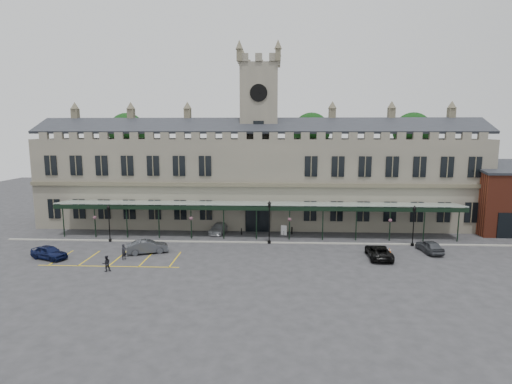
{
  "coord_description": "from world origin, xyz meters",
  "views": [
    {
      "loc": [
        2.1,
        -40.01,
        13.01
      ],
      "look_at": [
        0.0,
        6.0,
        6.0
      ],
      "focal_mm": 28.0,
      "sensor_mm": 36.0,
      "label": 1
    }
  ],
  "objects_px": {
    "traffic_cone": "(389,251)",
    "car_left_b": "(147,247)",
    "clock_tower": "(259,131)",
    "sign_board": "(284,230)",
    "person_b": "(106,264)",
    "car_left_a": "(49,252)",
    "lamp_post_right": "(414,222)",
    "person_a": "(124,252)",
    "station_building": "(259,178)",
    "car_right_a": "(430,246)",
    "car_taxi": "(219,228)",
    "car_van": "(379,252)",
    "lamp_post_left": "(109,220)",
    "lamp_post_mid": "(269,218)"
  },
  "relations": [
    {
      "from": "clock_tower",
      "to": "car_taxi",
      "type": "height_order",
      "value": "clock_tower"
    },
    {
      "from": "traffic_cone",
      "to": "sign_board",
      "type": "xyz_separation_m",
      "value": [
        -11.16,
        7.32,
        0.3
      ]
    },
    {
      "from": "car_left_a",
      "to": "car_taxi",
      "type": "bearing_deg",
      "value": -32.79
    },
    {
      "from": "person_a",
      "to": "clock_tower",
      "type": "bearing_deg",
      "value": -10.85
    },
    {
      "from": "sign_board",
      "to": "car_left_a",
      "type": "bearing_deg",
      "value": -143.8
    },
    {
      "from": "traffic_cone",
      "to": "car_right_a",
      "type": "distance_m",
      "value": 4.53
    },
    {
      "from": "car_left_b",
      "to": "person_a",
      "type": "xyz_separation_m",
      "value": [
        -1.7,
        -2.31,
        0.1
      ]
    },
    {
      "from": "station_building",
      "to": "lamp_post_left",
      "type": "bearing_deg",
      "value": -148.67
    },
    {
      "from": "lamp_post_right",
      "to": "car_van",
      "type": "relative_size",
      "value": 0.98
    },
    {
      "from": "lamp_post_left",
      "to": "station_building",
      "type": "bearing_deg",
      "value": 31.33
    },
    {
      "from": "traffic_cone",
      "to": "person_b",
      "type": "distance_m",
      "value": 28.89
    },
    {
      "from": "lamp_post_mid",
      "to": "traffic_cone",
      "type": "bearing_deg",
      "value": -14.7
    },
    {
      "from": "clock_tower",
      "to": "person_a",
      "type": "bearing_deg",
      "value": -127.35
    },
    {
      "from": "car_left_a",
      "to": "lamp_post_right",
      "type": "bearing_deg",
      "value": -58.81
    },
    {
      "from": "lamp_post_right",
      "to": "car_right_a",
      "type": "bearing_deg",
      "value": -68.48
    },
    {
      "from": "lamp_post_right",
      "to": "person_b",
      "type": "bearing_deg",
      "value": -162.62
    },
    {
      "from": "car_taxi",
      "to": "person_b",
      "type": "bearing_deg",
      "value": -109.67
    },
    {
      "from": "person_a",
      "to": "lamp_post_mid",
      "type": "bearing_deg",
      "value": -39.29
    },
    {
      "from": "sign_board",
      "to": "person_a",
      "type": "distance_m",
      "value": 19.66
    },
    {
      "from": "car_van",
      "to": "person_a",
      "type": "bearing_deg",
      "value": 6.02
    },
    {
      "from": "car_left_b",
      "to": "lamp_post_right",
      "type": "bearing_deg",
      "value": -102.04
    },
    {
      "from": "clock_tower",
      "to": "car_left_a",
      "type": "height_order",
      "value": "clock_tower"
    },
    {
      "from": "lamp_post_right",
      "to": "car_taxi",
      "type": "xyz_separation_m",
      "value": [
        -23.03,
        4.9,
        -2.19
      ]
    },
    {
      "from": "traffic_cone",
      "to": "person_b",
      "type": "height_order",
      "value": "person_b"
    },
    {
      "from": "clock_tower",
      "to": "car_left_a",
      "type": "bearing_deg",
      "value": -140.34
    },
    {
      "from": "clock_tower",
      "to": "lamp_post_left",
      "type": "xyz_separation_m",
      "value": [
        -17.41,
        -10.68,
        -10.47
      ]
    },
    {
      "from": "car_left_a",
      "to": "person_b",
      "type": "bearing_deg",
      "value": -92.61
    },
    {
      "from": "lamp_post_right",
      "to": "car_taxi",
      "type": "distance_m",
      "value": 23.64
    },
    {
      "from": "car_left_b",
      "to": "car_taxi",
      "type": "height_order",
      "value": "car_left_b"
    },
    {
      "from": "person_a",
      "to": "person_b",
      "type": "relative_size",
      "value": 1.07
    },
    {
      "from": "clock_tower",
      "to": "sign_board",
      "type": "relative_size",
      "value": 19.74
    },
    {
      "from": "station_building",
      "to": "car_right_a",
      "type": "relative_size",
      "value": 14.98
    },
    {
      "from": "station_building",
      "to": "sign_board",
      "type": "height_order",
      "value": "station_building"
    },
    {
      "from": "clock_tower",
      "to": "traffic_cone",
      "type": "relative_size",
      "value": 38.65
    },
    {
      "from": "sign_board",
      "to": "car_right_a",
      "type": "xyz_separation_m",
      "value": [
        15.62,
        -6.63,
        0.07
      ]
    },
    {
      "from": "clock_tower",
      "to": "car_taxi",
      "type": "distance_m",
      "value": 14.73
    },
    {
      "from": "car_left_a",
      "to": "person_a",
      "type": "relative_size",
      "value": 2.49
    },
    {
      "from": "car_taxi",
      "to": "person_b",
      "type": "xyz_separation_m",
      "value": [
        -8.55,
        -14.78,
        0.14
      ]
    },
    {
      "from": "station_building",
      "to": "car_left_a",
      "type": "xyz_separation_m",
      "value": [
        -21.0,
        -17.32,
        -5.77
      ]
    },
    {
      "from": "station_building",
      "to": "car_right_a",
      "type": "distance_m",
      "value": 23.89
    },
    {
      "from": "car_left_a",
      "to": "car_taxi",
      "type": "distance_m",
      "value": 19.65
    },
    {
      "from": "lamp_post_right",
      "to": "car_left_a",
      "type": "bearing_deg",
      "value": -170.52
    },
    {
      "from": "traffic_cone",
      "to": "car_left_b",
      "type": "distance_m",
      "value": 26.06
    },
    {
      "from": "car_taxi",
      "to": "car_left_b",
      "type": "bearing_deg",
      "value": -115.47
    },
    {
      "from": "clock_tower",
      "to": "car_left_b",
      "type": "xyz_separation_m",
      "value": [
        -11.5,
        -14.99,
        -12.39
      ]
    },
    {
      "from": "person_a",
      "to": "person_b",
      "type": "distance_m",
      "value": 3.5
    },
    {
      "from": "sign_board",
      "to": "person_b",
      "type": "distance_m",
      "value": 22.0
    },
    {
      "from": "traffic_cone",
      "to": "car_left_a",
      "type": "xyz_separation_m",
      "value": [
        -35.54,
        -3.36,
        0.38
      ]
    },
    {
      "from": "car_left_a",
      "to": "person_a",
      "type": "height_order",
      "value": "person_a"
    },
    {
      "from": "clock_tower",
      "to": "lamp_post_mid",
      "type": "height_order",
      "value": "clock_tower"
    }
  ]
}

